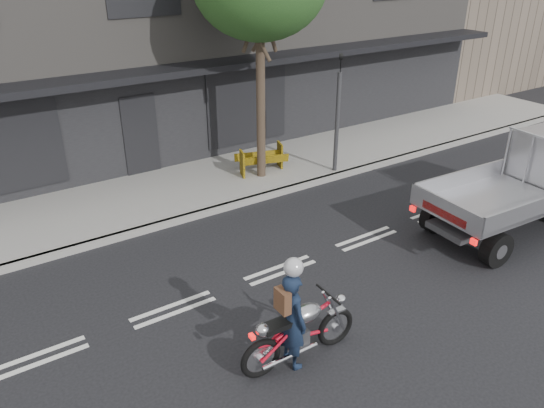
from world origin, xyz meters
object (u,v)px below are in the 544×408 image
(traffic_light_pole, at_px, (337,121))
(motorcycle, at_px, (300,330))
(rider, at_px, (292,320))
(construction_barrier, at_px, (265,161))

(traffic_light_pole, xyz_separation_m, motorcycle, (-5.41, -5.68, -1.09))
(rider, bearing_deg, construction_barrier, -27.41)
(motorcycle, bearing_deg, construction_barrier, 63.59)
(rider, relative_size, construction_barrier, 1.21)
(motorcycle, distance_m, construction_barrier, 7.50)
(motorcycle, xyz_separation_m, rider, (-0.15, 0.00, 0.27))
(rider, xyz_separation_m, construction_barrier, (3.74, 6.59, -0.30))
(motorcycle, height_order, construction_barrier, motorcycle)
(construction_barrier, bearing_deg, motorcycle, -118.57)
(motorcycle, xyz_separation_m, construction_barrier, (3.59, 6.59, -0.03))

